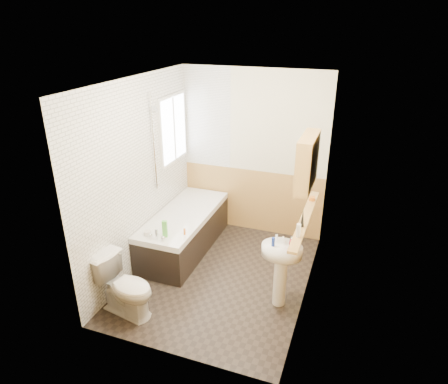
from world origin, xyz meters
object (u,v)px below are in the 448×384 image
(bathtub, at_px, (184,230))
(medicine_cabinet, at_px, (307,162))
(sink, at_px, (281,263))
(toilet, at_px, (126,287))
(pine_shelf, at_px, (305,219))

(bathtub, relative_size, medicine_cabinet, 2.82)
(sink, distance_m, medicine_cabinet, 1.21)
(bathtub, xyz_separation_m, medicine_cabinet, (1.74, -0.61, 1.45))
(bathtub, height_order, toilet, bathtub)
(toilet, bearing_deg, bathtub, 9.51)
(bathtub, height_order, medicine_cabinet, medicine_cabinet)
(sink, distance_m, pine_shelf, 0.58)
(pine_shelf, bearing_deg, sink, -136.68)
(bathtub, xyz_separation_m, toilet, (-0.03, -1.48, 0.05))
(sink, height_order, medicine_cabinet, medicine_cabinet)
(sink, xyz_separation_m, medicine_cabinet, (0.17, 0.14, 1.19))
(bathtub, distance_m, pine_shelf, 2.01)
(medicine_cabinet, bearing_deg, bathtub, 160.83)
(bathtub, distance_m, medicine_cabinet, 2.35)
(bathtub, distance_m, sink, 1.76)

